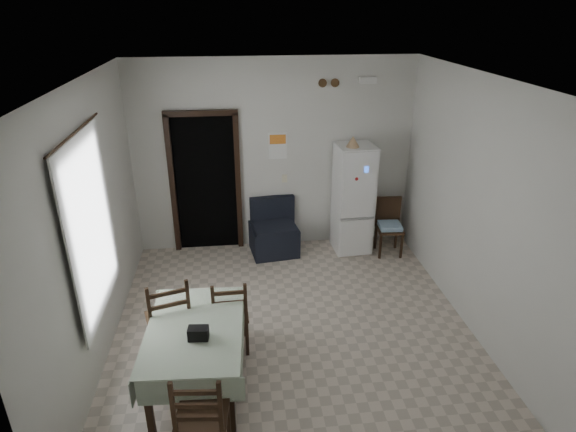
# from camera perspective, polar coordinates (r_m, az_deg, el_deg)

# --- Properties ---
(ground) EXTENTS (4.50, 4.50, 0.00)m
(ground) POSITION_cam_1_polar(r_m,az_deg,el_deg) (5.93, 0.58, -13.09)
(ground) COLOR #B3A493
(ground) RESTS_ON ground
(ceiling) EXTENTS (4.20, 4.50, 0.02)m
(ceiling) POSITION_cam_1_polar(r_m,az_deg,el_deg) (4.77, 0.73, 15.84)
(ceiling) COLOR white
(ceiling) RESTS_ON ground
(wall_back) EXTENTS (4.20, 0.02, 2.90)m
(wall_back) POSITION_cam_1_polar(r_m,az_deg,el_deg) (7.28, -1.61, 7.05)
(wall_back) COLOR silver
(wall_back) RESTS_ON ground
(wall_front) EXTENTS (4.20, 0.02, 2.90)m
(wall_front) POSITION_cam_1_polar(r_m,az_deg,el_deg) (3.30, 5.81, -16.46)
(wall_front) COLOR silver
(wall_front) RESTS_ON ground
(wall_left) EXTENTS (0.02, 4.50, 2.90)m
(wall_left) POSITION_cam_1_polar(r_m,az_deg,el_deg) (5.36, -22.23, -1.29)
(wall_left) COLOR silver
(wall_left) RESTS_ON ground
(wall_right) EXTENTS (0.02, 4.50, 2.90)m
(wall_right) POSITION_cam_1_polar(r_m,az_deg,el_deg) (5.82, 21.63, 0.78)
(wall_right) COLOR silver
(wall_right) RESTS_ON ground
(doorway) EXTENTS (1.06, 0.52, 2.22)m
(doorway) POSITION_cam_1_polar(r_m,az_deg,el_deg) (7.59, -9.67, 4.31)
(doorway) COLOR black
(doorway) RESTS_ON ground
(window_recess) EXTENTS (0.10, 1.20, 1.60)m
(window_recess) POSITION_cam_1_polar(r_m,az_deg,el_deg) (5.16, -23.45, -1.25)
(window_recess) COLOR silver
(window_recess) RESTS_ON ground
(curtain) EXTENTS (0.02, 1.45, 1.85)m
(curtain) POSITION_cam_1_polar(r_m,az_deg,el_deg) (5.13, -22.28, -1.20)
(curtain) COLOR silver
(curtain) RESTS_ON ground
(curtain_rod) EXTENTS (0.02, 1.60, 0.02)m
(curtain_rod) POSITION_cam_1_polar(r_m,az_deg,el_deg) (4.83, -23.94, 9.05)
(curtain_rod) COLOR black
(curtain_rod) RESTS_ON ground
(calendar) EXTENTS (0.28, 0.02, 0.40)m
(calendar) POSITION_cam_1_polar(r_m,az_deg,el_deg) (7.23, -1.22, 8.32)
(calendar) COLOR white
(calendar) RESTS_ON ground
(calendar_image) EXTENTS (0.24, 0.01, 0.14)m
(calendar_image) POSITION_cam_1_polar(r_m,az_deg,el_deg) (7.19, -1.22, 9.07)
(calendar_image) COLOR orange
(calendar_image) RESTS_ON ground
(light_switch) EXTENTS (0.08, 0.02, 0.12)m
(light_switch) POSITION_cam_1_polar(r_m,az_deg,el_deg) (7.40, -0.41, 4.47)
(light_switch) COLOR beige
(light_switch) RESTS_ON ground
(vent_left) EXTENTS (0.12, 0.03, 0.12)m
(vent_left) POSITION_cam_1_polar(r_m,az_deg,el_deg) (7.12, 4.12, 15.45)
(vent_left) COLOR brown
(vent_left) RESTS_ON ground
(vent_right) EXTENTS (0.12, 0.03, 0.12)m
(vent_right) POSITION_cam_1_polar(r_m,az_deg,el_deg) (7.16, 5.59, 15.44)
(vent_right) COLOR brown
(vent_right) RESTS_ON ground
(emergency_light) EXTENTS (0.25, 0.07, 0.09)m
(emergency_light) POSITION_cam_1_polar(r_m,az_deg,el_deg) (7.24, 9.42, 15.58)
(emergency_light) COLOR white
(emergency_light) RESTS_ON ground
(fridge) EXTENTS (0.58, 0.58, 1.68)m
(fridge) POSITION_cam_1_polar(r_m,az_deg,el_deg) (7.38, 7.71, 2.03)
(fridge) COLOR white
(fridge) RESTS_ON ground
(tan_cone) EXTENTS (0.21, 0.21, 0.16)m
(tan_cone) POSITION_cam_1_polar(r_m,az_deg,el_deg) (7.00, 7.71, 8.74)
(tan_cone) COLOR tan
(tan_cone) RESTS_ON fridge
(navy_seat) EXTENTS (0.77, 0.75, 0.83)m
(navy_seat) POSITION_cam_1_polar(r_m,az_deg,el_deg) (7.36, -1.70, -1.42)
(navy_seat) COLOR black
(navy_seat) RESTS_ON ground
(corner_chair) EXTENTS (0.40, 0.40, 0.87)m
(corner_chair) POSITION_cam_1_polar(r_m,az_deg,el_deg) (7.48, 11.95, -1.35)
(corner_chair) COLOR black
(corner_chair) RESTS_ON ground
(dining_table) EXTENTS (0.99, 1.44, 0.72)m
(dining_table) POSITION_cam_1_polar(r_m,az_deg,el_deg) (5.05, -10.70, -16.11)
(dining_table) COLOR #A6B89D
(dining_table) RESTS_ON ground
(black_bag) EXTENTS (0.20, 0.13, 0.12)m
(black_bag) POSITION_cam_1_polar(r_m,az_deg,el_deg) (4.65, -10.59, -13.50)
(black_bag) COLOR black
(black_bag) RESTS_ON dining_table
(dining_chair_far_left) EXTENTS (0.56, 0.56, 1.05)m
(dining_chair_far_left) POSITION_cam_1_polar(r_m,az_deg,el_deg) (5.36, -13.98, -11.59)
(dining_chair_far_left) COLOR black
(dining_chair_far_left) RESTS_ON ground
(dining_chair_far_right) EXTENTS (0.40, 0.40, 0.92)m
(dining_chair_far_right) POSITION_cam_1_polar(r_m,az_deg,el_deg) (5.43, -6.88, -11.31)
(dining_chair_far_right) COLOR black
(dining_chair_far_right) RESTS_ON ground
(dining_chair_near_head) EXTENTS (0.46, 0.46, 0.99)m
(dining_chair_near_head) POSITION_cam_1_polar(r_m,az_deg,el_deg) (4.33, -10.12, -21.95)
(dining_chair_near_head) COLOR black
(dining_chair_near_head) RESTS_ON ground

